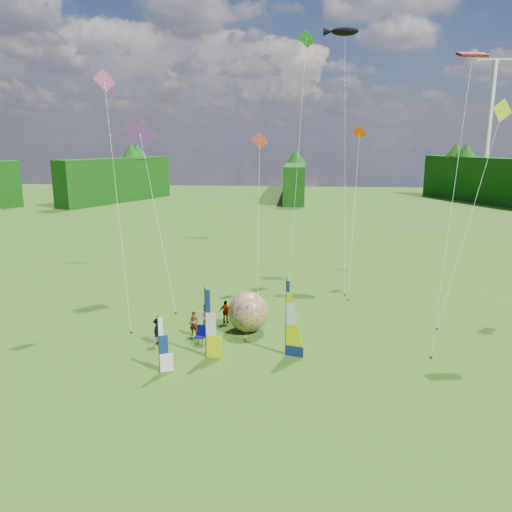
# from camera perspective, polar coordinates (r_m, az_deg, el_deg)

# --- Properties ---
(ground) EXTENTS (220.00, 220.00, 0.00)m
(ground) POSITION_cam_1_polar(r_m,az_deg,el_deg) (26.59, 1.39, -13.66)
(ground) COLOR #436718
(ground) RESTS_ON ground
(treeline_ring) EXTENTS (210.00, 210.00, 8.00)m
(treeline_ring) POSITION_cam_1_polar(r_m,az_deg,el_deg) (25.04, 1.44, -5.46)
(treeline_ring) COLOR #1A4310
(treeline_ring) RESTS_ON ground
(turbine_right) EXTENTS (8.00, 1.20, 30.00)m
(turbine_right) POSITION_cam_1_polar(r_m,az_deg,el_deg) (133.02, 25.05, 13.21)
(turbine_right) COLOR silver
(turbine_right) RESTS_ON ground
(feather_banner_main) EXTENTS (1.19, 0.39, 4.41)m
(feather_banner_main) POSITION_cam_1_polar(r_m,az_deg,el_deg) (28.22, 3.44, -7.17)
(feather_banner_main) COLOR navy
(feather_banner_main) RESTS_ON ground
(side_banner_left) EXTENTS (1.10, 0.17, 4.00)m
(side_banner_left) POSITION_cam_1_polar(r_m,az_deg,el_deg) (28.13, -5.80, -7.73)
(side_banner_left) COLOR #D5E502
(side_banner_left) RESTS_ON ground
(side_banner_far) EXTENTS (0.89, 0.46, 3.10)m
(side_banner_far) POSITION_cam_1_polar(r_m,az_deg,el_deg) (26.87, -11.06, -9.98)
(side_banner_far) COLOR white
(side_banner_far) RESTS_ON ground
(bol_inflatable) EXTENTS (3.21, 3.21, 2.58)m
(bol_inflatable) POSITION_cam_1_polar(r_m,az_deg,el_deg) (31.99, -0.92, -6.40)
(bol_inflatable) COLOR navy
(bol_inflatable) RESTS_ON ground
(spectator_a) EXTENTS (0.59, 0.40, 1.60)m
(spectator_a) POSITION_cam_1_polar(r_m,az_deg,el_deg) (31.59, -7.08, -7.72)
(spectator_a) COLOR #66594C
(spectator_a) RESTS_ON ground
(spectator_b) EXTENTS (0.84, 0.43, 1.70)m
(spectator_b) POSITION_cam_1_polar(r_m,az_deg,el_deg) (32.61, -5.67, -6.90)
(spectator_b) COLOR #66594C
(spectator_b) RESTS_ON ground
(spectator_c) EXTENTS (0.47, 1.09, 1.64)m
(spectator_c) POSITION_cam_1_polar(r_m,az_deg,el_deg) (30.74, -11.10, -8.42)
(spectator_c) COLOR #66594C
(spectator_c) RESTS_ON ground
(spectator_d) EXTENTS (0.97, 0.52, 1.57)m
(spectator_d) POSITION_cam_1_polar(r_m,az_deg,el_deg) (33.54, -3.46, -6.41)
(spectator_d) COLOR #66594C
(spectator_d) RESTS_ON ground
(camp_chair) EXTENTS (0.76, 0.76, 1.14)m
(camp_chair) POSITION_cam_1_polar(r_m,az_deg,el_deg) (30.41, -6.38, -9.00)
(camp_chair) COLOR #020346
(camp_chair) RESTS_ON ground
(kite_whale) EXTENTS (4.34, 14.39, 23.16)m
(kite_whale) POSITION_cam_1_polar(r_m,az_deg,el_deg) (43.97, 10.17, 12.39)
(kite_whale) COLOR black
(kite_whale) RESTS_ON ground
(kite_rainbow_delta) EXTENTS (11.64, 13.71, 14.81)m
(kite_rainbow_delta) POSITION_cam_1_polar(r_m,az_deg,el_deg) (38.33, -11.36, 6.00)
(kite_rainbow_delta) COLOR #E1492C
(kite_rainbow_delta) RESTS_ON ground
(kite_parafoil) EXTENTS (6.79, 10.87, 18.93)m
(kite_parafoil) POSITION_cam_1_polar(r_m,az_deg,el_deg) (31.75, 21.70, 7.66)
(kite_parafoil) COLOR red
(kite_parafoil) RESTS_ON ground
(small_kite_red) EXTENTS (5.71, 9.77, 13.16)m
(small_kite_red) POSITION_cam_1_polar(r_m,az_deg,el_deg) (40.45, 0.29, 5.44)
(small_kite_red) COLOR #E64230
(small_kite_red) RESTS_ON ground
(small_kite_orange) EXTENTS (5.15, 11.77, 13.69)m
(small_kite_orange) POSITION_cam_1_polar(r_m,az_deg,el_deg) (42.01, 11.19, 5.84)
(small_kite_orange) COLOR #EA3D00
(small_kite_orange) RESTS_ON ground
(small_kite_yellow) EXTENTS (11.52, 12.78, 15.47)m
(small_kite_yellow) POSITION_cam_1_polar(r_m,az_deg,el_deg) (37.33, 23.49, 5.50)
(small_kite_yellow) COLOR #F8FB1E
(small_kite_yellow) RESTS_ON ground
(small_kite_pink) EXTENTS (8.30, 9.85, 17.15)m
(small_kite_pink) POSITION_cam_1_polar(r_m,az_deg,el_deg) (34.33, -15.63, 6.95)
(small_kite_pink) COLOR pink
(small_kite_pink) RESTS_ON ground
(small_kite_green) EXTENTS (4.66, 12.33, 22.70)m
(small_kite_green) POSITION_cam_1_polar(r_m,az_deg,el_deg) (46.17, 4.87, 12.28)
(small_kite_green) COLOR green
(small_kite_green) RESTS_ON ground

